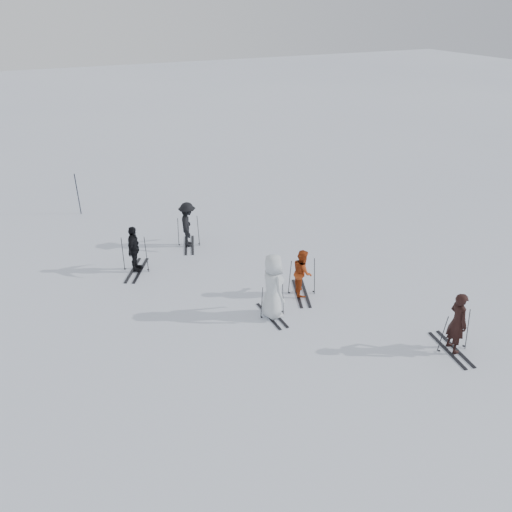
# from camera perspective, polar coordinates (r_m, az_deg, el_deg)

# --- Properties ---
(ground) EXTENTS (120.00, 120.00, 0.00)m
(ground) POSITION_cam_1_polar(r_m,az_deg,el_deg) (15.55, 1.55, -4.83)
(ground) COLOR silver
(ground) RESTS_ON ground
(skier_near_dark) EXTENTS (0.50, 0.68, 1.71)m
(skier_near_dark) POSITION_cam_1_polar(r_m,az_deg,el_deg) (13.95, 22.00, -7.14)
(skier_near_dark) COLOR black
(skier_near_dark) RESTS_ON ground
(skier_red) EXTENTS (0.78, 0.87, 1.49)m
(skier_red) POSITION_cam_1_polar(r_m,az_deg,el_deg) (15.45, 5.32, -1.94)
(skier_red) COLOR #993511
(skier_red) RESTS_ON ground
(skier_grey) EXTENTS (0.64, 0.97, 1.96)m
(skier_grey) POSITION_cam_1_polar(r_m,az_deg,el_deg) (14.22, 1.92, -3.56)
(skier_grey) COLOR silver
(skier_grey) RESTS_ON ground
(skier_uphill_left) EXTENTS (0.79, 1.01, 1.60)m
(skier_uphill_left) POSITION_cam_1_polar(r_m,az_deg,el_deg) (17.14, -13.76, 0.70)
(skier_uphill_left) COLOR black
(skier_uphill_left) RESTS_ON ground
(skier_uphill_far) EXTENTS (0.93, 1.22, 1.68)m
(skier_uphill_far) POSITION_cam_1_polar(r_m,az_deg,el_deg) (18.54, -7.80, 3.53)
(skier_uphill_far) COLOR black
(skier_uphill_far) RESTS_ON ground
(skis_near_dark) EXTENTS (1.79, 1.14, 1.22)m
(skis_near_dark) POSITION_cam_1_polar(r_m,az_deg,el_deg) (14.09, 21.83, -7.97)
(skis_near_dark) COLOR black
(skis_near_dark) RESTS_ON ground
(skis_red) EXTENTS (1.93, 1.44, 1.26)m
(skis_red) POSITION_cam_1_polar(r_m,az_deg,el_deg) (15.51, 5.30, -2.31)
(skis_red) COLOR black
(skis_red) RESTS_ON ground
(skis_grey) EXTENTS (1.55, 0.84, 1.12)m
(skis_grey) POSITION_cam_1_polar(r_m,az_deg,el_deg) (14.44, 1.89, -4.99)
(skis_grey) COLOR black
(skis_grey) RESTS_ON ground
(skis_uphill_left) EXTENTS (2.03, 1.69, 1.31)m
(skis_uphill_left) POSITION_cam_1_polar(r_m,az_deg,el_deg) (17.21, -13.71, 0.26)
(skis_uphill_left) COLOR black
(skis_uphill_left) RESTS_ON ground
(skis_uphill_far) EXTENTS (1.84, 1.34, 1.20)m
(skis_uphill_far) POSITION_cam_1_polar(r_m,az_deg,el_deg) (18.64, -7.75, 2.86)
(skis_uphill_far) COLOR black
(skis_uphill_far) RESTS_ON ground
(piste_marker) EXTENTS (0.04, 0.04, 1.78)m
(piste_marker) POSITION_cam_1_polar(r_m,az_deg,el_deg) (22.48, -19.70, 6.68)
(piste_marker) COLOR black
(piste_marker) RESTS_ON ground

